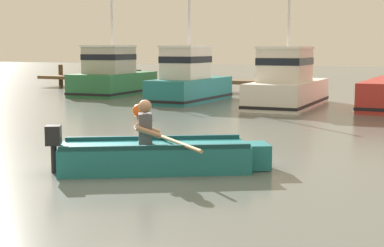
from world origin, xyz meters
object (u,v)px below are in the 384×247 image
Objects in this scene: moored_boat_white at (287,85)px; mooring_buoy at (139,111)px; moored_boat_teal at (189,81)px; moored_boat_green at (113,76)px; rowboat_with_person at (159,156)px.

mooring_buoy is (-2.90, -5.17, -0.57)m from moored_boat_white.
moored_boat_white is at bearing -3.58° from moored_boat_teal.
moored_boat_green is 4.76m from moored_boat_teal.
moored_boat_white is at bearing 60.72° from mooring_buoy.
mooring_buoy is (5.55, -6.96, -0.60)m from moored_boat_green.
rowboat_with_person is 7.68m from mooring_buoy.
mooring_buoy is (1.05, -5.41, -0.58)m from moored_boat_teal.
moored_boat_green is (-9.79, 13.36, 0.55)m from rowboat_with_person.
moored_boat_green is at bearing 168.01° from moored_boat_white.
moored_boat_green is at bearing 128.58° from mooring_buoy.
moored_boat_teal is 11.27× the size of mooring_buoy.
rowboat_with_person is at bearing -65.89° from moored_boat_teal.
moored_boat_green is at bearing 126.23° from rowboat_with_person.
moored_boat_green is 0.91× the size of moored_boat_white.
rowboat_with_person is 16.57m from moored_boat_green.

